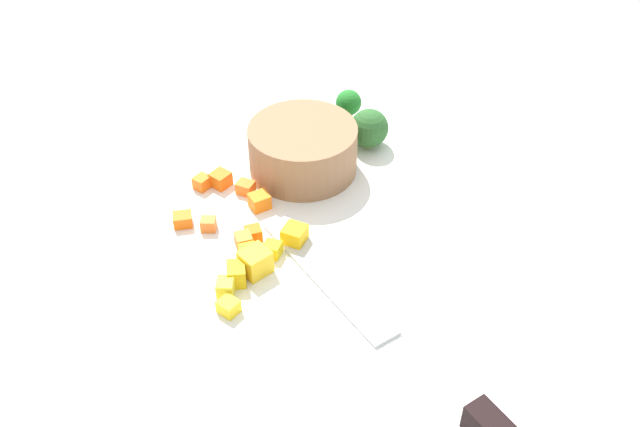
# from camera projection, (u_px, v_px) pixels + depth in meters

# --- Properties ---
(ground_plane) EXTENTS (4.00, 4.00, 0.00)m
(ground_plane) POSITION_uv_depth(u_px,v_px,m) (320.00, 233.00, 0.61)
(ground_plane) COLOR #9A8F92
(cutting_board) EXTENTS (0.50, 0.35, 0.01)m
(cutting_board) POSITION_uv_depth(u_px,v_px,m) (320.00, 228.00, 0.60)
(cutting_board) COLOR white
(cutting_board) RESTS_ON ground_plane
(prep_bowl) EXTENTS (0.10, 0.10, 0.04)m
(prep_bowl) POSITION_uv_depth(u_px,v_px,m) (303.00, 149.00, 0.64)
(prep_bowl) COLOR #956A48
(prep_bowl) RESTS_ON cutting_board
(chef_knife) EXTENTS (0.27, 0.16, 0.02)m
(chef_knife) POSITION_uv_depth(u_px,v_px,m) (453.00, 394.00, 0.46)
(chef_knife) COLOR silver
(chef_knife) RESTS_ON cutting_board
(carrot_dice_0) EXTENTS (0.02, 0.02, 0.01)m
(carrot_dice_0) POSITION_uv_depth(u_px,v_px,m) (260.00, 201.00, 0.61)
(carrot_dice_0) COLOR orange
(carrot_dice_0) RESTS_ON cutting_board
(carrot_dice_1) EXTENTS (0.02, 0.02, 0.01)m
(carrot_dice_1) POSITION_uv_depth(u_px,v_px,m) (244.00, 241.00, 0.57)
(carrot_dice_1) COLOR orange
(carrot_dice_1) RESTS_ON cutting_board
(carrot_dice_2) EXTENTS (0.01, 0.01, 0.01)m
(carrot_dice_2) POSITION_uv_depth(u_px,v_px,m) (253.00, 234.00, 0.58)
(carrot_dice_2) COLOR orange
(carrot_dice_2) RESTS_ON cutting_board
(carrot_dice_3) EXTENTS (0.01, 0.01, 0.01)m
(carrot_dice_3) POSITION_uv_depth(u_px,v_px,m) (208.00, 227.00, 0.59)
(carrot_dice_3) COLOR orange
(carrot_dice_3) RESTS_ON cutting_board
(carrot_dice_4) EXTENTS (0.02, 0.02, 0.01)m
(carrot_dice_4) POSITION_uv_depth(u_px,v_px,m) (221.00, 179.00, 0.63)
(carrot_dice_4) COLOR orange
(carrot_dice_4) RESTS_ON cutting_board
(carrot_dice_5) EXTENTS (0.02, 0.02, 0.01)m
(carrot_dice_5) POSITION_uv_depth(u_px,v_px,m) (202.00, 182.00, 0.63)
(carrot_dice_5) COLOR orange
(carrot_dice_5) RESTS_ON cutting_board
(carrot_dice_6) EXTENTS (0.01, 0.02, 0.01)m
(carrot_dice_6) POSITION_uv_depth(u_px,v_px,m) (183.00, 220.00, 0.60)
(carrot_dice_6) COLOR orange
(carrot_dice_6) RESTS_ON cutting_board
(carrot_dice_7) EXTENTS (0.02, 0.02, 0.01)m
(carrot_dice_7) POSITION_uv_depth(u_px,v_px,m) (246.00, 188.00, 0.63)
(carrot_dice_7) COLOR orange
(carrot_dice_7) RESTS_ON cutting_board
(pepper_dice_0) EXTENTS (0.02, 0.01, 0.01)m
(pepper_dice_0) POSITION_uv_depth(u_px,v_px,m) (225.00, 288.00, 0.53)
(pepper_dice_0) COLOR yellow
(pepper_dice_0) RESTS_ON cutting_board
(pepper_dice_1) EXTENTS (0.03, 0.03, 0.02)m
(pepper_dice_1) POSITION_uv_depth(u_px,v_px,m) (255.00, 262.00, 0.55)
(pepper_dice_1) COLOR yellow
(pepper_dice_1) RESTS_ON cutting_board
(pepper_dice_2) EXTENTS (0.02, 0.02, 0.02)m
(pepper_dice_2) POSITION_uv_depth(u_px,v_px,m) (295.00, 236.00, 0.58)
(pepper_dice_2) COLOR yellow
(pepper_dice_2) RESTS_ON cutting_board
(pepper_dice_3) EXTENTS (0.02, 0.01, 0.02)m
(pepper_dice_3) POSITION_uv_depth(u_px,v_px,m) (236.00, 274.00, 0.54)
(pepper_dice_3) COLOR yellow
(pepper_dice_3) RESTS_ON cutting_board
(pepper_dice_4) EXTENTS (0.02, 0.02, 0.01)m
(pepper_dice_4) POSITION_uv_depth(u_px,v_px,m) (249.00, 254.00, 0.56)
(pepper_dice_4) COLOR yellow
(pepper_dice_4) RESTS_ON cutting_board
(pepper_dice_5) EXTENTS (0.02, 0.02, 0.01)m
(pepper_dice_5) POSITION_uv_depth(u_px,v_px,m) (272.00, 249.00, 0.57)
(pepper_dice_5) COLOR yellow
(pepper_dice_5) RESTS_ON cutting_board
(pepper_dice_6) EXTENTS (0.02, 0.02, 0.01)m
(pepper_dice_6) POSITION_uv_depth(u_px,v_px,m) (229.00, 307.00, 0.52)
(pepper_dice_6) COLOR yellow
(pepper_dice_6) RESTS_ON cutting_board
(broccoli_floret_0) EXTENTS (0.03, 0.03, 0.03)m
(broccoli_floret_0) POSITION_uv_depth(u_px,v_px,m) (322.00, 116.00, 0.69)
(broccoli_floret_0) COLOR #8DC163
(broccoli_floret_0) RESTS_ON cutting_board
(broccoli_floret_1) EXTENTS (0.03, 0.03, 0.03)m
(broccoli_floret_1) POSITION_uv_depth(u_px,v_px,m) (349.00, 103.00, 0.71)
(broccoli_floret_1) COLOR #92C055
(broccoli_floret_1) RESTS_ON cutting_board
(broccoli_floret_2) EXTENTS (0.04, 0.04, 0.04)m
(broccoli_floret_2) POSITION_uv_depth(u_px,v_px,m) (369.00, 128.00, 0.67)
(broccoli_floret_2) COLOR #89AC61
(broccoli_floret_2) RESTS_ON cutting_board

